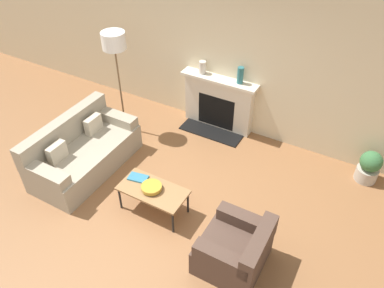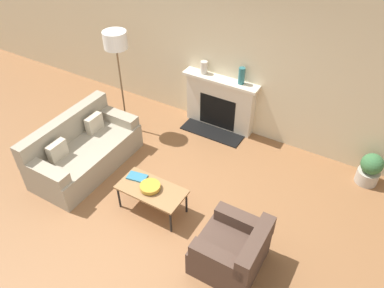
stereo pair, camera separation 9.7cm
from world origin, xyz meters
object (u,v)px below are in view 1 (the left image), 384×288
at_px(couch, 83,152).
at_px(book, 138,178).
at_px(potted_plant, 369,167).
at_px(floor_lamp, 115,51).
at_px(armchair_near, 236,250).
at_px(fireplace, 218,103).
at_px(mantel_vase_center_left, 240,75).
at_px(coffee_table, 153,191).
at_px(mantel_vase_left, 202,67).
at_px(bowl, 152,187).

bearing_deg(couch, book, -96.79).
bearing_deg(potted_plant, floor_lamp, -169.58).
distance_m(armchair_near, book, 1.75).
xyz_separation_m(fireplace, mantel_vase_center_left, (0.38, 0.02, 0.67)).
bearing_deg(floor_lamp, mantel_vase_center_left, 27.01).
height_order(floor_lamp, potted_plant, floor_lamp).
bearing_deg(book, couch, 162.74).
distance_m(coffee_table, mantel_vase_left, 2.54).
relative_size(armchair_near, potted_plant, 1.52).
distance_m(coffee_table, floor_lamp, 2.46).
bearing_deg(armchair_near, couch, -99.23).
bearing_deg(bowl, coffee_table, 42.65).
distance_m(fireplace, book, 2.29).
xyz_separation_m(couch, armchair_near, (2.94, -0.48, -0.04)).
bearing_deg(coffee_table, bowl, -137.35).
relative_size(couch, coffee_table, 1.86).
relative_size(armchair_near, floor_lamp, 0.44).
xyz_separation_m(fireplace, armchair_near, (1.53, -2.61, -0.22)).
distance_m(floor_lamp, mantel_vase_left, 1.54).
bearing_deg(book, fireplace, 74.97).
bearing_deg(coffee_table, mantel_vase_left, 101.43).
relative_size(bowl, mantel_vase_center_left, 0.99).
bearing_deg(armchair_near, floor_lamp, -119.08).
bearing_deg(armchair_near, fireplace, -149.59).
xyz_separation_m(armchair_near, mantel_vase_center_left, (-1.16, 2.63, 0.89)).
height_order(coffee_table, floor_lamp, floor_lamp).
distance_m(fireplace, coffee_table, 2.37).
xyz_separation_m(armchair_near, coffee_table, (-1.40, 0.25, 0.11)).
distance_m(couch, potted_plant, 4.59).
bearing_deg(floor_lamp, coffee_table, -41.49).
distance_m(fireplace, mantel_vase_center_left, 0.77).
relative_size(couch, armchair_near, 2.20).
relative_size(bowl, potted_plant, 0.54).
distance_m(couch, armchair_near, 2.98).
xyz_separation_m(mantel_vase_left, potted_plant, (3.09, -0.17, -0.87)).
xyz_separation_m(book, floor_lamp, (-1.30, 1.35, 1.14)).
height_order(fireplace, floor_lamp, floor_lamp).
distance_m(couch, bowl, 1.55).
height_order(coffee_table, mantel_vase_left, mantel_vase_left).
bearing_deg(book, mantel_vase_center_left, 65.88).
height_order(fireplace, mantel_vase_center_left, mantel_vase_center_left).
xyz_separation_m(bowl, mantel_vase_left, (-0.47, 2.39, 0.66)).
distance_m(armchair_near, potted_plant, 2.74).
xyz_separation_m(couch, floor_lamp, (-0.08, 1.20, 1.26)).
bearing_deg(armchair_near, mantel_vase_left, -144.35).
distance_m(couch, mantel_vase_center_left, 2.92).
bearing_deg(bowl, potted_plant, 40.22).
distance_m(mantel_vase_left, mantel_vase_center_left, 0.73).
bearing_deg(potted_plant, book, -143.97).
xyz_separation_m(coffee_table, book, (-0.31, 0.08, 0.05)).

